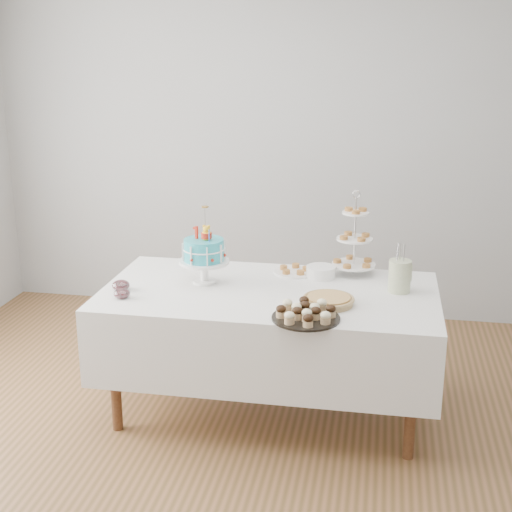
% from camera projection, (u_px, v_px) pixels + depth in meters
% --- Properties ---
extents(floor, '(5.00, 5.00, 0.00)m').
position_uv_depth(floor, '(260.00, 436.00, 4.04)').
color(floor, brown).
rests_on(floor, ground).
extents(walls, '(5.04, 4.04, 2.70)m').
position_uv_depth(walls, '(260.00, 203.00, 3.64)').
color(walls, '#ABAEB0').
rests_on(walls, floor).
extents(table, '(1.92, 1.02, 0.77)m').
position_uv_depth(table, '(269.00, 327.00, 4.16)').
color(table, silver).
rests_on(table, floor).
extents(birthday_cake, '(0.30, 0.30, 0.46)m').
position_uv_depth(birthday_cake, '(204.00, 263.00, 4.19)').
color(birthday_cake, white).
rests_on(birthday_cake, table).
extents(cupcake_tray, '(0.36, 0.36, 0.08)m').
position_uv_depth(cupcake_tray, '(306.00, 312.00, 3.66)').
color(cupcake_tray, black).
rests_on(cupcake_tray, table).
extents(pie, '(0.28, 0.28, 0.04)m').
position_uv_depth(pie, '(328.00, 300.00, 3.87)').
color(pie, tan).
rests_on(pie, table).
extents(tiered_stand, '(0.27, 0.27, 0.52)m').
position_uv_depth(tiered_stand, '(355.00, 239.00, 4.33)').
color(tiered_stand, silver).
rests_on(tiered_stand, table).
extents(plate_stack, '(0.18, 0.18, 0.07)m').
position_uv_depth(plate_stack, '(321.00, 272.00, 4.31)').
color(plate_stack, white).
rests_on(plate_stack, table).
extents(pastry_plate, '(0.25, 0.25, 0.04)m').
position_uv_depth(pastry_plate, '(294.00, 270.00, 4.39)').
color(pastry_plate, white).
rests_on(pastry_plate, table).
extents(jam_bowl_a, '(0.09, 0.09, 0.05)m').
position_uv_depth(jam_bowl_a, '(122.00, 294.00, 3.97)').
color(jam_bowl_a, silver).
rests_on(jam_bowl_a, table).
extents(jam_bowl_b, '(0.10, 0.10, 0.06)m').
position_uv_depth(jam_bowl_b, '(121.00, 285.00, 4.09)').
color(jam_bowl_b, silver).
rests_on(jam_bowl_b, table).
extents(utensil_pitcher, '(0.13, 0.13, 0.28)m').
position_uv_depth(utensil_pitcher, '(400.00, 275.00, 4.05)').
color(utensil_pitcher, white).
rests_on(utensil_pitcher, table).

